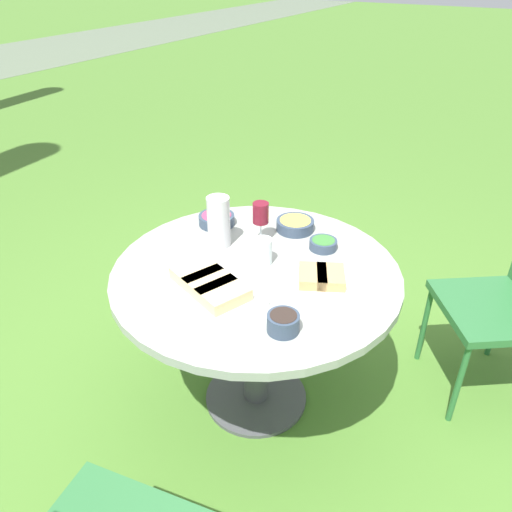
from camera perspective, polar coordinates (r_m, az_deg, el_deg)
ground_plane at (r=2.41m, az=0.00°, el=-15.85°), size 40.00×40.00×0.00m
dining_table at (r=2.01m, az=0.00°, el=-4.23°), size 1.13×1.13×0.71m
water_pitcher at (r=2.06m, az=-4.28°, el=3.96°), size 0.10×0.09×0.22m
wine_glass at (r=2.07m, az=0.54°, el=4.76°), size 0.07×0.07×0.18m
platter_bread_main at (r=1.86m, az=8.01°, el=-2.75°), size 0.32×0.35×0.06m
platter_charcuterie at (r=1.80m, az=-5.31°, el=-3.48°), size 0.37×0.44×0.07m
bowl_fries at (r=2.21m, az=4.49°, el=3.63°), size 0.17×0.17×0.05m
bowl_salad at (r=2.08m, az=7.69°, el=1.40°), size 0.12×0.12×0.04m
bowl_olives at (r=1.63m, az=3.13°, el=-7.53°), size 0.11×0.11×0.06m
bowl_dip_red at (r=2.26m, az=-4.52°, el=4.23°), size 0.16×0.16×0.05m
cup_water_near at (r=1.95m, az=0.84°, el=0.54°), size 0.07×0.07×0.11m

